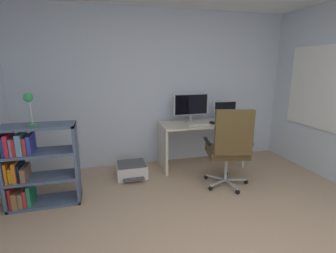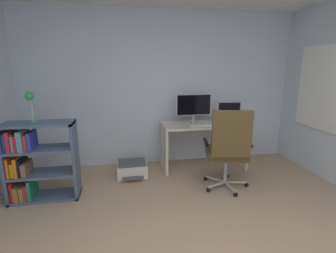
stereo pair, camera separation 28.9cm
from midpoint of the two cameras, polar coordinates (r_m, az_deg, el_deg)
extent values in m
cube|color=silver|center=(4.26, -4.22, 8.46)|extent=(4.48, 0.10, 2.52)
cube|color=white|center=(4.26, 30.75, 7.40)|extent=(0.01, 1.35, 1.14)
cube|color=white|center=(4.25, 30.68, 7.40)|extent=(0.02, 1.43, 1.22)
cube|color=beige|center=(4.11, 5.54, 0.57)|extent=(1.33, 0.58, 0.04)
cube|color=beige|center=(4.03, -3.28, -5.06)|extent=(0.04, 0.55, 0.70)
cube|color=beige|center=(4.47, 13.27, -3.56)|extent=(0.04, 0.55, 0.70)
cylinder|color=#B2B5B7|center=(4.14, 3.13, 1.04)|extent=(0.18, 0.18, 0.01)
cylinder|color=#B2B5B7|center=(4.12, 3.15, 1.97)|extent=(0.03, 0.03, 0.13)
cube|color=#B7BABC|center=(4.08, 3.19, 5.01)|extent=(0.59, 0.05, 0.34)
cube|color=black|center=(4.06, 3.28, 4.97)|extent=(0.54, 0.02, 0.31)
cylinder|color=#B2B5B7|center=(4.36, 10.75, 1.47)|extent=(0.18, 0.18, 0.01)
cylinder|color=#B2B5B7|center=(4.35, 10.78, 2.16)|extent=(0.03, 0.03, 0.09)
cube|color=#B7BABC|center=(4.32, 10.86, 4.10)|extent=(0.39, 0.06, 0.23)
cube|color=black|center=(4.30, 10.97, 4.06)|extent=(0.36, 0.03, 0.21)
cube|color=silver|center=(3.96, 4.71, 0.52)|extent=(0.34, 0.13, 0.02)
cube|color=black|center=(4.05, 8.02, 0.83)|extent=(0.06, 0.10, 0.03)
cube|color=#B7BABC|center=(3.73, 12.91, -11.63)|extent=(0.30, 0.10, 0.02)
sphere|color=black|center=(3.79, 15.12, -12.04)|extent=(0.06, 0.06, 0.06)
cube|color=#B7BABC|center=(3.83, 10.85, -10.82)|extent=(0.18, 0.27, 0.02)
sphere|color=black|center=(3.99, 11.03, -10.47)|extent=(0.06, 0.06, 0.06)
cube|color=#B7BABC|center=(3.75, 8.48, -11.28)|extent=(0.22, 0.25, 0.02)
sphere|color=black|center=(3.83, 6.40, -11.34)|extent=(0.06, 0.06, 0.06)
cube|color=#B7BABC|center=(3.60, 8.98, -12.45)|extent=(0.29, 0.15, 0.02)
sphere|color=black|center=(3.52, 7.23, -13.75)|extent=(0.06, 0.06, 0.06)
cube|color=#B7BABC|center=(3.58, 11.85, -12.69)|extent=(0.06, 0.30, 0.02)
sphere|color=black|center=(3.49, 13.14, -14.25)|extent=(0.06, 0.06, 0.06)
cylinder|color=#B7BABC|center=(3.62, 10.74, -9.10)|extent=(0.04, 0.04, 0.37)
cube|color=brown|center=(3.54, 10.91, -5.58)|extent=(0.61, 0.58, 0.10)
cube|color=brown|center=(3.19, 12.22, -1.40)|extent=(0.48, 0.18, 0.58)
cube|color=black|center=(3.44, 6.47, -3.34)|extent=(0.11, 0.33, 0.03)
cube|color=black|center=(3.57, 15.41, -3.16)|extent=(0.11, 0.33, 0.03)
cube|color=#4A5B78|center=(3.55, -34.94, -7.84)|extent=(0.03, 0.34, 0.98)
cube|color=#4A5B78|center=(3.36, -22.25, -7.48)|extent=(0.03, 0.34, 0.98)
cube|color=#4A5B78|center=(3.30, -29.71, 0.02)|extent=(0.81, 0.34, 0.03)
cube|color=#4A5B78|center=(3.62, -27.89, -14.76)|extent=(0.81, 0.34, 0.03)
cube|color=#4A5B78|center=(3.49, -28.47, -10.14)|extent=(0.75, 0.34, 0.03)
cube|color=#4A5B78|center=(3.38, -29.08, -5.20)|extent=(0.75, 0.34, 0.03)
cube|color=red|center=(3.66, -33.57, -12.69)|extent=(0.03, 0.31, 0.25)
cube|color=olive|center=(3.65, -32.88, -13.21)|extent=(0.05, 0.31, 0.19)
cube|color=#856D4D|center=(3.64, -31.97, -13.26)|extent=(0.05, 0.29, 0.17)
cube|color=#C52C3B|center=(3.63, -31.29, -13.11)|extent=(0.04, 0.27, 0.20)
cube|color=#208554|center=(3.61, -30.62, -12.68)|extent=(0.04, 0.30, 0.25)
cube|color=orange|center=(3.55, -34.28, -8.18)|extent=(0.02, 0.31, 0.24)
cube|color=yellow|center=(3.55, -33.58, -8.66)|extent=(0.04, 0.27, 0.17)
cube|color=orange|center=(3.51, -32.99, -8.21)|extent=(0.04, 0.31, 0.23)
cube|color=black|center=(3.51, -32.36, -8.35)|extent=(0.03, 0.29, 0.21)
cube|color=#865E4C|center=(3.50, -31.66, -8.83)|extent=(0.05, 0.28, 0.16)
cube|color=#34499F|center=(3.46, -34.83, -3.43)|extent=(0.04, 0.28, 0.21)
cube|color=red|center=(3.43, -34.24, -3.24)|extent=(0.04, 0.31, 0.24)
cube|color=gray|center=(3.43, -33.57, -3.55)|extent=(0.03, 0.30, 0.19)
cube|color=red|center=(3.41, -33.11, -3.54)|extent=(0.03, 0.29, 0.20)
cube|color=#6092A8|center=(3.40, -32.30, -3.12)|extent=(0.06, 0.31, 0.24)
cube|color=#BD3237|center=(3.39, -31.43, -3.44)|extent=(0.04, 0.28, 0.19)
cube|color=#313EA9|center=(3.38, -30.75, -3.26)|extent=(0.04, 0.28, 0.21)
cylinder|color=#2D9751|center=(3.31, -30.53, 0.37)|extent=(0.11, 0.11, 0.02)
cylinder|color=silver|center=(3.29, -30.83, 2.80)|extent=(0.01, 0.01, 0.27)
sphere|color=#2D9751|center=(3.27, -31.35, 5.64)|extent=(0.10, 0.10, 0.10)
cube|color=silver|center=(3.92, -10.34, -9.78)|extent=(0.44, 0.37, 0.19)
cube|color=#4C4C51|center=(3.88, -10.40, -8.30)|extent=(0.41, 0.34, 0.02)
cube|color=#4C4C51|center=(3.74, -10.01, -11.66)|extent=(0.31, 0.10, 0.01)
camera|label=1|loc=(0.14, -92.28, -0.55)|focal=26.95mm
camera|label=2|loc=(0.14, 87.72, 0.55)|focal=26.95mm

